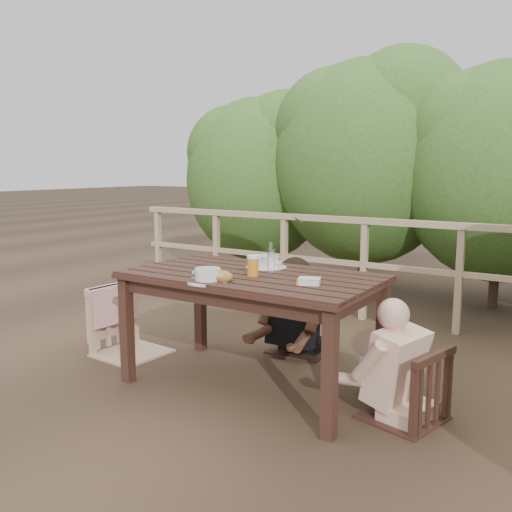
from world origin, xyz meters
The scene contains 15 objects.
ground centered at (0.00, 0.00, 0.00)m, with size 60.00×60.00×0.00m, color #493525.
table centered at (0.00, 0.00, 0.39)m, with size 1.67×0.94×0.77m, color black.
chair_left centered at (-1.17, 0.01, 0.51)m, with size 0.51×0.51×1.02m, color tan.
chair_far centered at (-0.06, 0.83, 0.47)m, with size 0.47×0.47×0.94m, color black.
chair_right centered at (1.04, 0.06, 0.43)m, with size 0.43×0.43×0.87m, color black.
woman centered at (-0.06, 0.85, 0.61)m, with size 0.49×0.60×1.21m, color black, non-canonical shape.
diner_right centered at (1.07, 0.06, 0.59)m, with size 0.48×0.59×1.19m, color beige, non-canonical shape.
railing centered at (0.00, 2.00, 0.51)m, with size 5.60×0.10×1.01m, color tan.
hedge_row centered at (0.40, 3.20, 1.90)m, with size 6.60×1.60×3.80m, color #335620, non-canonical shape.
soup_near centered at (-0.11, -0.34, 0.82)m, with size 0.28×0.28×0.09m, color white.
soup_far centered at (-0.04, 0.25, 0.82)m, with size 0.29×0.29×0.10m, color white.
bread_roll centered at (-0.02, -0.31, 0.82)m, with size 0.14×0.11×0.08m, color #A36928.
beer_glass centered at (0.06, -0.07, 0.85)m, with size 0.08×0.08×0.15m, color orange.
bottle centered at (0.12, 0.04, 0.89)m, with size 0.05×0.05×0.23m, color silver.
butter_tub centered at (0.49, -0.11, 0.80)m, with size 0.13×0.09×0.06m, color white.
Camera 1 is at (1.99, -3.03, 1.49)m, focal length 38.67 mm.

